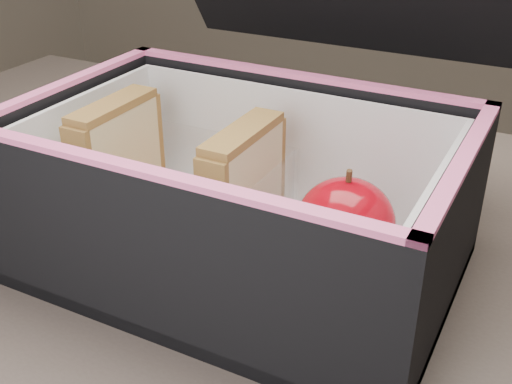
# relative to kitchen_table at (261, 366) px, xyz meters

# --- Properties ---
(kitchen_table) EXTENTS (1.20, 0.80, 0.75)m
(kitchen_table) POSITION_rel_kitchen_table_xyz_m (0.00, 0.00, 0.00)
(kitchen_table) COLOR brown
(kitchen_table) RESTS_ON ground
(lunch_bag) EXTENTS (0.34, 0.35, 0.31)m
(lunch_bag) POSITION_rel_kitchen_table_xyz_m (-0.03, 0.02, 0.16)
(lunch_bag) COLOR black
(lunch_bag) RESTS_ON kitchen_table
(plastic_tub) EXTENTS (0.17, 0.12, 0.07)m
(plastic_tub) POSITION_rel_kitchen_table_xyz_m (-0.09, 0.02, 0.14)
(plastic_tub) COLOR white
(plastic_tub) RESTS_ON lunch_bag
(sandwich_left) EXTENTS (0.03, 0.09, 0.10)m
(sandwich_left) POSITION_rel_kitchen_table_xyz_m (-0.15, 0.02, 0.16)
(sandwich_left) COLOR beige
(sandwich_left) RESTS_ON plastic_tub
(sandwich_right) EXTENTS (0.03, 0.09, 0.10)m
(sandwich_right) POSITION_rel_kitchen_table_xyz_m (-0.02, 0.02, 0.16)
(sandwich_right) COLOR beige
(sandwich_right) RESTS_ON plastic_tub
(carrot_sticks) EXTENTS (0.04, 0.15, 0.03)m
(carrot_sticks) POSITION_rel_kitchen_table_xyz_m (-0.08, 0.02, 0.12)
(carrot_sticks) COLOR #D84B00
(carrot_sticks) RESTS_ON plastic_tub
(paper_napkin) EXTENTS (0.10, 0.10, 0.01)m
(paper_napkin) POSITION_rel_kitchen_table_xyz_m (0.06, 0.03, 0.11)
(paper_napkin) COLOR white
(paper_napkin) RESTS_ON lunch_bag
(red_apple) EXTENTS (0.10, 0.10, 0.08)m
(red_apple) POSITION_rel_kitchen_table_xyz_m (0.06, 0.02, 0.15)
(red_apple) COLOR #93020C
(red_apple) RESTS_ON paper_napkin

